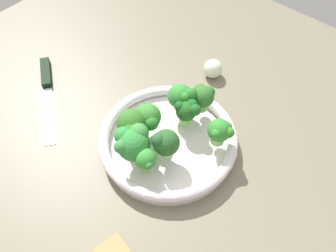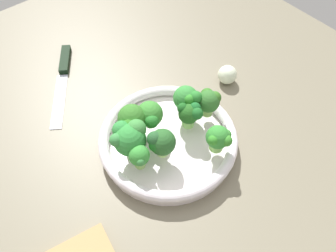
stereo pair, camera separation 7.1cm
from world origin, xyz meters
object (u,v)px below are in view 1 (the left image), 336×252
knife (46,87)px  broccoli_floret_6 (146,160)px  bowl (168,140)px  broccoli_floret_3 (203,96)px  broccoli_floret_5 (220,131)px  broccoli_floret_1 (181,96)px  broccoli_floret_0 (165,143)px  broccoli_floret_8 (132,142)px  broccoli_floret_2 (187,111)px  broccoli_floret_4 (131,125)px  garlic_bulb (213,69)px  broccoli_floret_7 (147,118)px

knife → broccoli_floret_6: bearing=86.7°
bowl → broccoli_floret_3: 11.91cm
broccoli_floret_5 → broccoli_floret_3: bearing=-122.1°
bowl → broccoli_floret_5: size_ratio=4.84×
broccoli_floret_1 → broccoli_floret_3: size_ratio=1.05×
broccoli_floret_0 → broccoli_floret_3: 14.19cm
broccoli_floret_6 → broccoli_floret_8: broccoli_floret_8 is taller
broccoli_floret_2 → broccoli_floret_5: size_ratio=0.98×
broccoli_floret_0 → broccoli_floret_3: (-14.09, -1.73, 0.06)cm
bowl → broccoli_floret_2: 7.63cm
broccoli_floret_6 → broccoli_floret_8: 4.30cm
broccoli_floret_0 → broccoli_floret_6: bearing=-4.7°
broccoli_floret_4 → broccoli_floret_0: bearing=100.6°
bowl → garlic_bulb: 24.02cm
broccoli_floret_1 → broccoli_floret_6: size_ratio=1.18×
broccoli_floret_5 → knife: (12.10, -42.13, -7.02)cm
broccoli_floret_5 → broccoli_floret_6: (14.17, -6.64, -0.16)cm
broccoli_floret_1 → knife: size_ratio=0.28×
broccoli_floret_4 → broccoli_floret_7: 3.69cm
broccoli_floret_3 → broccoli_floret_6: bearing=3.9°
garlic_bulb → broccoli_floret_0: bearing=16.7°
broccoli_floret_6 → broccoli_floret_3: bearing=-176.1°
broccoli_floret_0 → broccoli_floret_7: (-2.16, -6.81, -0.08)cm
broccoli_floret_8 → broccoli_floret_0: bearing=133.2°
knife → broccoli_floret_7: bearing=100.0°
broccoli_floret_0 → broccoli_floret_4: bearing=-79.4°
broccoli_floret_2 → broccoli_floret_3: broccoli_floret_3 is taller
broccoli_floret_1 → broccoli_floret_7: size_ratio=1.04×
broccoli_floret_8 → broccoli_floret_3: bearing=171.2°
broccoli_floret_3 → broccoli_floret_5: broccoli_floret_3 is taller
bowl → broccoli_floret_3: broccoli_floret_3 is taller
broccoli_floret_2 → broccoli_floret_6: bearing=5.8°
bowl → broccoli_floret_6: broccoli_floret_6 is taller
broccoli_floret_2 → broccoli_floret_5: 8.06cm
garlic_bulb → broccoli_floret_4: bearing=1.1°
broccoli_floret_1 → garlic_bulb: (-16.19, -3.10, -5.71)cm
broccoli_floret_6 → broccoli_floret_8: bearing=-100.8°
broccoli_floret_2 → knife: (11.84, -34.08, -7.15)cm
broccoli_floret_5 → broccoli_floret_6: 15.65cm
broccoli_floret_7 → bowl: bearing=110.3°
broccoli_floret_1 → broccoli_floret_6: bearing=16.2°
broccoli_floret_0 → broccoli_floret_6: (5.07, -0.42, -0.43)cm
broccoli_floret_7 → garlic_bulb: bearing=-176.9°
broccoli_floret_0 → bowl: bearing=-145.4°
broccoli_floret_5 → broccoli_floret_7: size_ratio=0.95×
broccoli_floret_3 → broccoli_floret_5: 9.38cm
broccoli_floret_2 → broccoli_floret_5: broccoli_floret_5 is taller
broccoli_floret_4 → broccoli_floret_2: bearing=150.7°
broccoli_floret_4 → broccoli_floret_8: broccoli_floret_8 is taller
broccoli_floret_2 → broccoli_floret_7: bearing=-36.6°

